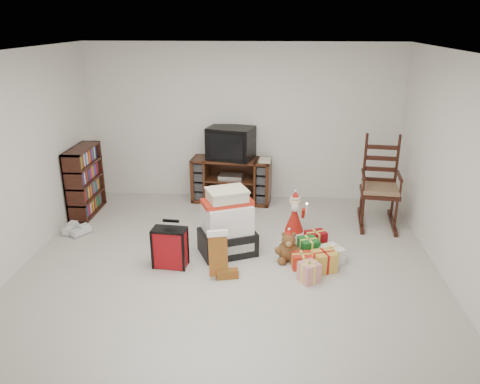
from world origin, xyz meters
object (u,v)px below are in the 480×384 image
at_px(tv_stand, 231,180).
at_px(mrs_claus_figurine, 222,223).
at_px(gift_cluster, 315,255).
at_px(red_suitcase, 170,248).
at_px(crt_television, 231,143).
at_px(sneaker_pair, 76,231).
at_px(bookshelf, 85,182).
at_px(gift_pile, 227,226).
at_px(teddy_bear, 288,248).
at_px(santa_figurine, 294,217).
at_px(rocking_chair, 378,193).

height_order(tv_stand, mrs_claus_figurine, tv_stand).
bearing_deg(gift_cluster, mrs_claus_figurine, 153.27).
height_order(red_suitcase, crt_television, crt_television).
bearing_deg(red_suitcase, crt_television, 81.53).
bearing_deg(sneaker_pair, bookshelf, 118.01).
relative_size(red_suitcase, sneaker_pair, 1.49).
bearing_deg(sneaker_pair, gift_pile, 8.96).
relative_size(bookshelf, teddy_bear, 2.71).
height_order(mrs_claus_figurine, sneaker_pair, mrs_claus_figurine).
bearing_deg(bookshelf, tv_stand, 16.61).
distance_m(santa_figurine, sneaker_pair, 3.05).
height_order(gift_pile, gift_cluster, gift_pile).
height_order(tv_stand, sneaker_pair, tv_stand).
height_order(tv_stand, bookshelf, bookshelf).
bearing_deg(teddy_bear, tv_stand, 114.01).
height_order(tv_stand, gift_cluster, tv_stand).
height_order(teddy_bear, sneaker_pair, teddy_bear).
bearing_deg(tv_stand, teddy_bear, -60.75).
xyz_separation_m(tv_stand, rocking_chair, (2.20, -0.68, 0.09)).
distance_m(teddy_bear, mrs_claus_figurine, 1.03).
height_order(mrs_claus_figurine, crt_television, crt_television).
height_order(gift_pile, mrs_claus_figurine, gift_pile).
bearing_deg(bookshelf, gift_pile, -27.12).
relative_size(bookshelf, gift_cluster, 1.09).
relative_size(gift_pile, mrs_claus_figurine, 1.34).
relative_size(rocking_chair, teddy_bear, 3.49).
xyz_separation_m(bookshelf, sneaker_pair, (0.12, -0.77, -0.45)).
bearing_deg(red_suitcase, gift_cluster, 11.07).
height_order(rocking_chair, gift_cluster, rocking_chair).
height_order(sneaker_pair, crt_television, crt_television).
xyz_separation_m(sneaker_pair, crt_television, (2.05, 1.43, 0.93)).
xyz_separation_m(sneaker_pair, gift_cluster, (3.25, -0.62, 0.07)).
relative_size(teddy_bear, mrs_claus_figurine, 0.61).
bearing_deg(sneaker_pair, crt_television, 54.44).
distance_m(mrs_claus_figurine, sneaker_pair, 2.06).
relative_size(tv_stand, gift_cluster, 1.36).
xyz_separation_m(tv_stand, crt_television, (-0.01, 0.02, 0.61)).
bearing_deg(rocking_chair, bookshelf, -173.94).
bearing_deg(bookshelf, red_suitcase, -43.95).
xyz_separation_m(santa_figurine, mrs_claus_figurine, (-0.98, -0.25, -0.00)).
xyz_separation_m(tv_stand, gift_pile, (0.11, -1.81, 0.01)).
bearing_deg(red_suitcase, mrs_claus_figurine, 60.68).
height_order(red_suitcase, sneaker_pair, red_suitcase).
distance_m(bookshelf, sneaker_pair, 0.90).
distance_m(red_suitcase, crt_television, 2.41).
relative_size(mrs_claus_figurine, sneaker_pair, 1.61).
bearing_deg(santa_figurine, gift_pile, -143.73).
height_order(santa_figurine, sneaker_pair, santa_figurine).
bearing_deg(gift_cluster, rocking_chair, 53.44).
distance_m(bookshelf, red_suitcase, 2.27).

